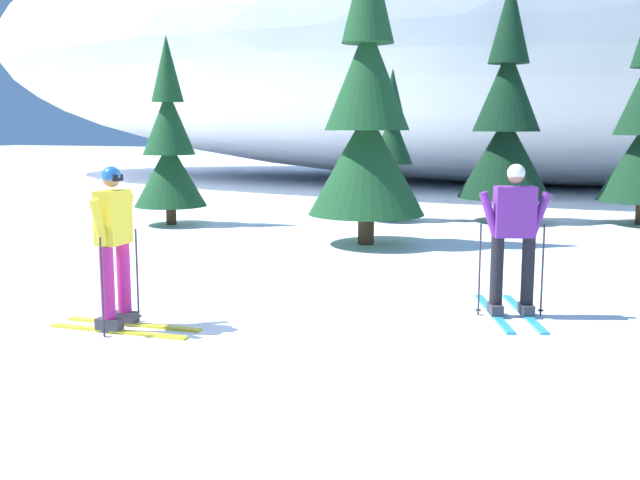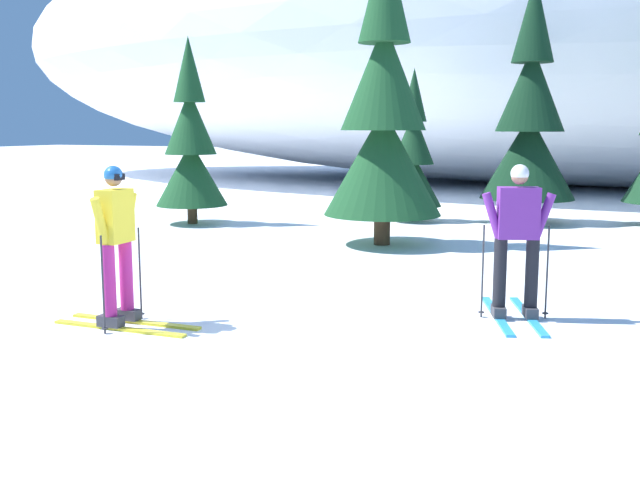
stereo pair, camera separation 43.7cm
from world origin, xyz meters
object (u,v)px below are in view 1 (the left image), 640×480
(pine_tree_far_left, at_px, (169,147))
(pine_tree_center_right, at_px, (506,121))
(skier_yellow_jacket, at_px, (115,245))
(skier_purple_jacket, at_px, (513,237))
(pine_tree_left, at_px, (392,158))
(pine_tree_center_left, at_px, (367,117))

(pine_tree_far_left, distance_m, pine_tree_center_right, 7.70)
(skier_yellow_jacket, distance_m, pine_tree_center_right, 11.47)
(skier_purple_jacket, height_order, pine_tree_far_left, pine_tree_far_left)
(pine_tree_left, relative_size, pine_tree_center_left, 0.62)
(pine_tree_center_right, bearing_deg, skier_purple_jacket, -82.13)
(skier_yellow_jacket, bearing_deg, pine_tree_center_left, 83.29)
(skier_purple_jacket, relative_size, skier_yellow_jacket, 1.03)
(skier_yellow_jacket, height_order, pine_tree_center_left, pine_tree_center_left)
(skier_purple_jacket, bearing_deg, pine_tree_center_right, 97.87)
(pine_tree_left, bearing_deg, pine_tree_center_left, -81.80)
(pine_tree_center_left, bearing_deg, pine_tree_left, 98.20)
(skier_purple_jacket, relative_size, pine_tree_left, 0.52)
(skier_yellow_jacket, height_order, pine_tree_center_right, pine_tree_center_right)
(pine_tree_far_left, xyz_separation_m, pine_tree_center_left, (4.97, -1.12, 0.62))
(pine_tree_far_left, xyz_separation_m, pine_tree_left, (4.44, 2.51, -0.27))
(skier_yellow_jacket, height_order, pine_tree_far_left, pine_tree_far_left)
(skier_purple_jacket, height_order, pine_tree_center_right, pine_tree_center_right)
(skier_yellow_jacket, distance_m, pine_tree_left, 10.29)
(pine_tree_far_left, relative_size, pine_tree_center_left, 0.74)
(pine_tree_left, relative_size, pine_tree_center_right, 0.64)
(pine_tree_far_left, distance_m, pine_tree_left, 5.11)
(pine_tree_center_right, bearing_deg, skier_yellow_jacket, -104.00)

